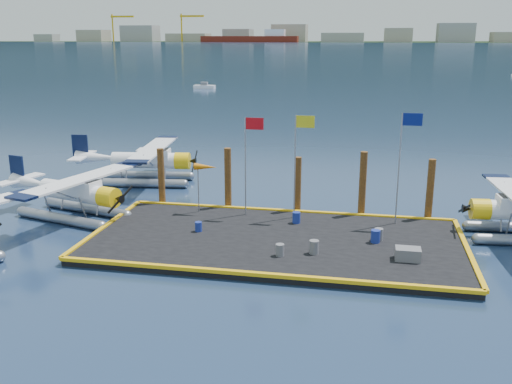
# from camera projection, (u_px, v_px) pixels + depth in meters

# --- Properties ---
(ground) EXTENTS (4000.00, 4000.00, 0.00)m
(ground) POSITION_uv_depth(u_px,v_px,m) (276.00, 245.00, 31.23)
(ground) COLOR navy
(ground) RESTS_ON ground
(dock) EXTENTS (20.00, 10.00, 0.40)m
(dock) POSITION_uv_depth(u_px,v_px,m) (276.00, 241.00, 31.18)
(dock) COLOR black
(dock) RESTS_ON ground
(dock_bumpers) EXTENTS (20.25, 10.25, 0.18)m
(dock_bumpers) POSITION_uv_depth(u_px,v_px,m) (276.00, 236.00, 31.10)
(dock_bumpers) COLOR #EFB10E
(dock_bumpers) RESTS_ON dock
(far_backdrop) EXTENTS (3050.00, 2050.00, 810.00)m
(far_backdrop) POSITION_uv_depth(u_px,v_px,m) (455.00, 35.00, 1627.65)
(far_backdrop) COLOR black
(far_backdrop) RESTS_ON ground
(seaplane_b) EXTENTS (9.32, 10.03, 3.57)m
(seaplane_b) POSITION_uv_depth(u_px,v_px,m) (77.00, 195.00, 35.18)
(seaplane_b) COLOR gray
(seaplane_b) RESTS_ON ground
(seaplane_c) EXTENTS (9.59, 10.58, 3.74)m
(seaplane_c) POSITION_uv_depth(u_px,v_px,m) (149.00, 163.00, 43.70)
(seaplane_c) COLOR gray
(seaplane_c) RESTS_ON ground
(drum_0) EXTENTS (0.39, 0.39, 0.55)m
(drum_0) POSITION_uv_depth(u_px,v_px,m) (198.00, 227.00, 32.10)
(drum_0) COLOR navy
(drum_0) RESTS_ON dock
(drum_1) EXTENTS (0.49, 0.49, 0.69)m
(drum_1) POSITION_uv_depth(u_px,v_px,m) (314.00, 247.00, 28.82)
(drum_1) COLOR slate
(drum_1) RESTS_ON dock
(drum_2) EXTENTS (0.49, 0.49, 0.69)m
(drum_2) POSITION_uv_depth(u_px,v_px,m) (375.00, 236.00, 30.36)
(drum_2) COLOR navy
(drum_2) RESTS_ON dock
(drum_3) EXTENTS (0.43, 0.43, 0.61)m
(drum_3) POSITION_uv_depth(u_px,v_px,m) (280.00, 250.00, 28.54)
(drum_3) COLOR slate
(drum_3) RESTS_ON dock
(drum_4) EXTENTS (0.47, 0.47, 0.66)m
(drum_4) POSITION_uv_depth(u_px,v_px,m) (379.00, 234.00, 30.70)
(drum_4) COLOR slate
(drum_4) RESTS_ON dock
(drum_5) EXTENTS (0.47, 0.47, 0.66)m
(drum_5) POSITION_uv_depth(u_px,v_px,m) (296.00, 218.00, 33.51)
(drum_5) COLOR navy
(drum_5) RESTS_ON dock
(crate) EXTENTS (1.23, 0.82, 0.61)m
(crate) POSITION_uv_depth(u_px,v_px,m) (408.00, 254.00, 28.00)
(crate) COLOR slate
(crate) RESTS_ON dock
(flagpole_red) EXTENTS (1.14, 0.08, 6.00)m
(flagpole_red) POSITION_uv_depth(u_px,v_px,m) (249.00, 151.00, 34.08)
(flagpole_red) COLOR gray
(flagpole_red) RESTS_ON dock
(flagpole_yellow) EXTENTS (1.14, 0.08, 6.20)m
(flagpole_yellow) POSITION_uv_depth(u_px,v_px,m) (299.00, 151.00, 33.50)
(flagpole_yellow) COLOR gray
(flagpole_yellow) RESTS_ON dock
(flagpole_blue) EXTENTS (1.14, 0.08, 6.50)m
(flagpole_blue) POSITION_uv_depth(u_px,v_px,m) (404.00, 152.00, 32.34)
(flagpole_blue) COLOR gray
(flagpole_blue) RESTS_ON dock
(windsock) EXTENTS (1.40, 0.44, 3.12)m
(windsock) POSITION_uv_depth(u_px,v_px,m) (205.00, 168.00, 34.90)
(windsock) COLOR gray
(windsock) RESTS_ON dock
(piling_0) EXTENTS (0.44, 0.44, 4.00)m
(piling_0) POSITION_uv_depth(u_px,v_px,m) (161.00, 179.00, 37.38)
(piling_0) COLOR #3E2511
(piling_0) RESTS_ON ground
(piling_1) EXTENTS (0.44, 0.44, 4.20)m
(piling_1) POSITION_uv_depth(u_px,v_px,m) (228.00, 180.00, 36.52)
(piling_1) COLOR #3E2511
(piling_1) RESTS_ON ground
(piling_2) EXTENTS (0.44, 0.44, 3.80)m
(piling_2) POSITION_uv_depth(u_px,v_px,m) (298.00, 187.00, 35.74)
(piling_2) COLOR #3E2511
(piling_2) RESTS_ON ground
(piling_3) EXTENTS (0.44, 0.44, 4.30)m
(piling_3) POSITION_uv_depth(u_px,v_px,m) (363.00, 186.00, 34.93)
(piling_3) COLOR #3E2511
(piling_3) RESTS_ON ground
(piling_4) EXTENTS (0.44, 0.44, 4.00)m
(piling_4) POSITION_uv_depth(u_px,v_px,m) (430.00, 192.00, 34.23)
(piling_4) COLOR #3E2511
(piling_4) RESTS_ON ground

